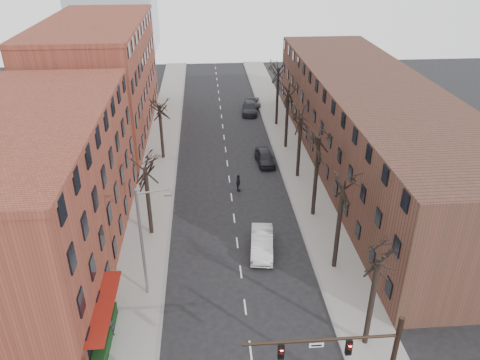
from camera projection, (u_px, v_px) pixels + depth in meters
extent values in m
cube|color=gray|center=(161.00, 154.00, 57.20)|extent=(4.00, 90.00, 0.15)
cube|color=gray|center=(290.00, 150.00, 58.30)|extent=(4.00, 90.00, 0.15)
cube|color=brown|center=(32.00, 196.00, 36.26)|extent=(12.00, 26.00, 12.00)
cube|color=brown|center=(100.00, 80.00, 61.33)|extent=(12.00, 28.00, 14.00)
cube|color=#4D2D24|center=(371.00, 126.00, 52.14)|extent=(12.00, 50.00, 10.00)
cube|color=maroon|center=(109.00, 336.00, 31.60)|extent=(1.20, 7.00, 0.15)
cube|color=black|center=(104.00, 340.00, 30.40)|extent=(0.80, 6.00, 1.00)
cylinder|color=black|center=(321.00, 340.00, 23.48)|extent=(8.00, 0.16, 0.16)
cube|color=black|center=(349.00, 347.00, 23.88)|extent=(0.32, 0.22, 0.95)
cube|color=black|center=(281.00, 352.00, 23.64)|extent=(0.32, 0.22, 0.95)
cube|color=silver|center=(316.00, 345.00, 23.63)|extent=(0.75, 0.04, 0.28)
cylinder|color=slate|center=(142.00, 245.00, 33.16)|extent=(0.20, 0.20, 9.00)
cylinder|color=slate|center=(152.00, 191.00, 31.22)|extent=(2.39, 0.12, 0.46)
cube|color=slate|center=(168.00, 195.00, 31.43)|extent=(0.50, 0.22, 0.14)
imported|color=silver|center=(262.00, 243.00, 39.53)|extent=(2.43, 5.40, 1.72)
imported|color=black|center=(265.00, 157.00, 54.78)|extent=(2.27, 4.89, 1.62)
imported|color=#202229|center=(250.00, 108.00, 70.20)|extent=(2.77, 5.67, 1.59)
imported|color=#5B5E63|center=(254.00, 102.00, 73.31)|extent=(1.99, 4.12, 1.13)
imported|color=black|center=(111.00, 327.00, 31.04)|extent=(0.67, 0.63, 1.55)
imported|color=black|center=(238.00, 183.00, 48.80)|extent=(0.50, 1.14, 1.92)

